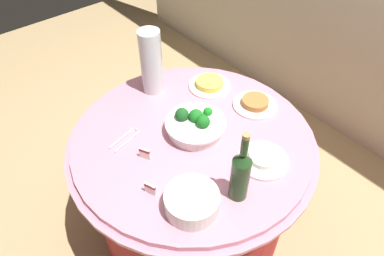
{
  "coord_description": "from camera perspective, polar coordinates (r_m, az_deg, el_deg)",
  "views": [
    {
      "loc": [
        0.87,
        -0.73,
        1.91
      ],
      "look_at": [
        0.0,
        0.0,
        0.79
      ],
      "focal_mm": 33.15,
      "sensor_mm": 36.0,
      "label": 1
    }
  ],
  "objects": [
    {
      "name": "label_placard_front",
      "position": [
        1.53,
        -7.64,
        -4.04
      ],
      "size": [
        0.05,
        0.03,
        0.05
      ],
      "color": "white",
      "rests_on": "buffet_table"
    },
    {
      "name": "broccoli_bowl",
      "position": [
        1.62,
        0.52,
        0.57
      ],
      "size": [
        0.28,
        0.28,
        0.11
      ],
      "color": "white",
      "rests_on": "buffet_table"
    },
    {
      "name": "plate_stack",
      "position": [
        1.35,
        -0.01,
        -11.78
      ],
      "size": [
        0.21,
        0.21,
        0.08
      ],
      "color": "white",
      "rests_on": "buffet_table"
    },
    {
      "name": "food_plate_peanuts",
      "position": [
        1.8,
        10.1,
        3.91
      ],
      "size": [
        0.22,
        0.22,
        0.04
      ],
      "color": "white",
      "rests_on": "buffet_table"
    },
    {
      "name": "food_plate_fried_egg",
      "position": [
        1.9,
        2.82,
        7.05
      ],
      "size": [
        0.22,
        0.22,
        0.04
      ],
      "color": "white",
      "rests_on": "buffet_table"
    },
    {
      "name": "food_plate_rice",
      "position": [
        1.55,
        11.38,
        -4.94
      ],
      "size": [
        0.22,
        0.22,
        0.04
      ],
      "color": "white",
      "rests_on": "buffet_table"
    },
    {
      "name": "buffet_table",
      "position": [
        1.91,
        0.0,
        -8.94
      ],
      "size": [
        1.16,
        1.16,
        0.74
      ],
      "color": "maroon",
      "rests_on": "ground_plane"
    },
    {
      "name": "serving_tongs",
      "position": [
        1.64,
        -10.59,
        -1.68
      ],
      "size": [
        0.08,
        0.17,
        0.01
      ],
      "color": "silver",
      "rests_on": "buffet_table"
    },
    {
      "name": "decorative_fruit_vase",
      "position": [
        1.8,
        -6.55,
        10.23
      ],
      "size": [
        0.11,
        0.11,
        0.34
      ],
      "color": "silver",
      "rests_on": "buffet_table"
    },
    {
      "name": "wine_bottle",
      "position": [
        1.33,
        7.81,
        -7.33
      ],
      "size": [
        0.07,
        0.07,
        0.34
      ],
      "color": "#20411E",
      "rests_on": "buffet_table"
    },
    {
      "name": "ground_plane",
      "position": [
        2.22,
        0.0,
        -14.74
      ],
      "size": [
        6.0,
        6.0,
        0.0
      ],
      "primitive_type": "plane",
      "color": "tan"
    },
    {
      "name": "label_placard_mid",
      "position": [
        1.41,
        -6.76,
        -9.66
      ],
      "size": [
        0.05,
        0.03,
        0.05
      ],
      "color": "white",
      "rests_on": "buffet_table"
    }
  ]
}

